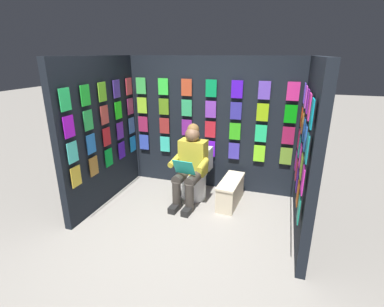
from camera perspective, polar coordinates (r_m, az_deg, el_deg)
ground_plane at (r=3.49m, az=-4.39°, el=-18.72°), size 30.00×30.00×0.00m
display_wall_back at (r=4.64m, az=3.90°, el=5.71°), size 2.81×0.14×2.11m
display_wall_left at (r=3.62m, az=22.06°, el=0.36°), size 0.14×1.81×2.11m
display_wall_right at (r=4.37m, az=-17.49°, el=4.01°), size 0.14×1.81×2.11m
toilet at (r=4.50m, az=0.71°, el=-4.55°), size 0.42×0.57×0.77m
person_reading at (r=4.20m, az=-0.39°, el=-2.29°), size 0.55×0.71×1.19m
comic_longbox_near at (r=4.36m, az=7.61°, el=-7.50°), size 0.32×0.75×0.38m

